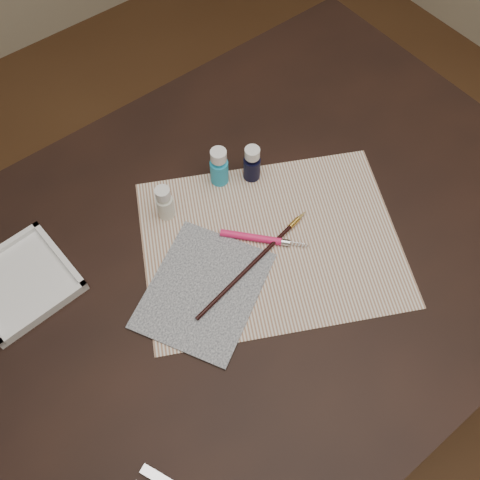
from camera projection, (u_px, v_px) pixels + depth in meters
ground at (240, 374)px, 1.64m from camera, size 3.50×3.50×0.02m
table at (240, 328)px, 1.31m from camera, size 1.30×0.90×0.75m
paper at (271, 243)px, 0.99m from camera, size 0.58×0.54×0.00m
canvas at (204, 290)px, 0.94m from camera, size 0.29×0.28×0.00m
paint_bottle_white at (165, 203)px, 0.99m from camera, size 0.04×0.04×0.08m
paint_bottle_cyan at (219, 167)px, 1.03m from camera, size 0.04×0.04×0.09m
paint_bottle_navy at (252, 163)px, 1.04m from camera, size 0.03×0.03×0.08m
paintbrush at (255, 262)px, 0.96m from camera, size 0.30×0.06×0.01m
craft_knife at (265, 239)px, 0.99m from camera, size 0.12×0.14×0.01m
palette_tray at (21, 282)px, 0.94m from camera, size 0.18×0.18×0.02m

